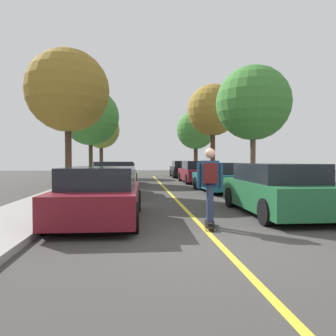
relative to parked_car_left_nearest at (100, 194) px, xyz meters
The scene contains 18 objects.
ground 3.48m from the parked_car_left_nearest, 45.02° to the right, with size 80.00×80.00×0.00m, color #3D3A38.
center_line 2.96m from the parked_car_left_nearest, 33.32° to the left, with size 0.12×39.20×0.01m, color gold.
parked_car_left_nearest is the anchor object (origin of this frame).
parked_car_left_near 5.70m from the parked_car_left_nearest, 90.00° to the left, with size 1.87×4.49×1.46m.
parked_car_left_far 11.69m from the parked_car_left_nearest, 90.00° to the left, with size 1.84×4.69×1.34m.
parked_car_right_nearest 4.85m from the parked_car_left_nearest, ahead, with size 2.03×4.32×1.43m.
parked_car_right_near 8.33m from the parked_car_left_nearest, 54.59° to the left, with size 1.93×4.17×1.40m.
parked_car_right_far 13.66m from the parked_car_left_nearest, 69.31° to the left, with size 1.88×4.45×1.45m.
parked_car_right_farthest 19.88m from the parked_car_left_nearest, 75.96° to the left, with size 1.96×4.48×1.44m.
street_tree_left_nearest 7.96m from the parked_car_left_nearest, 108.22° to the left, with size 3.70×3.70×6.34m.
street_tree_left_near 14.12m from the parked_car_left_nearest, 99.12° to the left, with size 3.78×3.78×6.14m.
street_tree_left_far 20.06m from the parked_car_left_nearest, 96.27° to the left, with size 3.15×3.15×5.53m.
street_tree_right_nearest 11.33m from the parked_car_left_nearest, 49.08° to the left, with size 3.88×3.88×6.31m.
street_tree_right_near 18.94m from the parked_car_left_nearest, 67.58° to the left, with size 4.11×4.11×7.44m.
street_tree_right_far 25.61m from the parked_car_left_nearest, 73.98° to the left, with size 3.98×3.98×6.47m.
fire_hydrant 6.77m from the parked_car_left_nearest, 20.72° to the left, with size 0.20×0.20×0.70m.
skateboard 2.83m from the parked_car_left_nearest, 22.61° to the right, with size 0.38×0.87×0.10m.
skateboarder 2.80m from the parked_car_left_nearest, 23.31° to the right, with size 0.59×0.71×1.70m.
Camera 1 is at (-1.49, -5.61, 1.54)m, focal length 33.75 mm.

